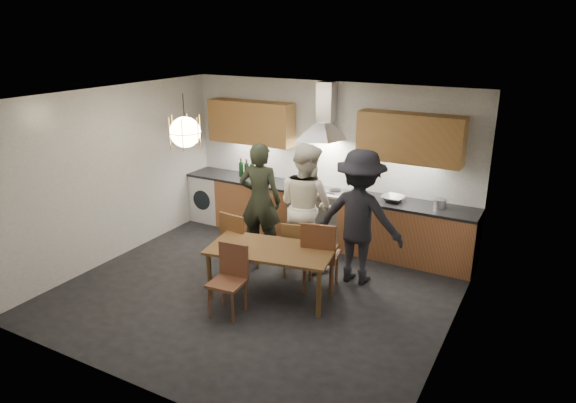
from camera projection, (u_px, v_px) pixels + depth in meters
The scene contains 17 objects.
ground at pixel (258, 290), 6.98m from camera, with size 5.00×5.00×0.00m, color black.
room_shell at pixel (255, 169), 6.43m from camera, with size 5.02×4.52×2.61m.
counter_run at pixel (321, 216), 8.45m from camera, with size 5.00×0.62×0.90m.
range_stove at pixel (319, 216), 8.46m from camera, with size 0.90×0.60×0.92m.
wall_fixtures at pixel (324, 129), 8.10m from camera, with size 4.30×0.54×1.10m.
pendant_lamp at pixel (185, 132), 6.68m from camera, with size 0.43×0.43×0.70m.
dining_table at pixel (271, 254), 6.66m from camera, with size 1.73×1.08×0.68m.
chair_back_left at pixel (237, 238), 7.33m from camera, with size 0.46×0.46×0.93m.
chair_back_mid at pixel (296, 246), 7.19m from camera, with size 0.45×0.45×0.84m.
chair_back_right at pixel (320, 252), 6.76m from camera, with size 0.55×0.55×1.02m.
chair_front at pixel (230, 274), 6.32m from camera, with size 0.43×0.43×0.88m.
person_left at pixel (260, 200), 7.81m from camera, with size 0.65×0.43×1.79m, color black.
person_mid at pixel (306, 206), 7.48m from camera, with size 0.90×0.70×1.86m, color white.
person_right at pixel (360, 217), 6.99m from camera, with size 1.22×0.70×1.88m, color black.
mixing_bowl at pixel (393, 199), 7.74m from camera, with size 0.34×0.34×0.08m, color #ADADB0.
stock_pot at pixel (440, 204), 7.45m from camera, with size 0.18×0.18×0.13m, color silver.
wine_bottles at pixel (252, 169), 8.89m from camera, with size 0.54×0.08×0.32m.
Camera 1 is at (3.34, -5.26, 3.40)m, focal length 32.00 mm.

